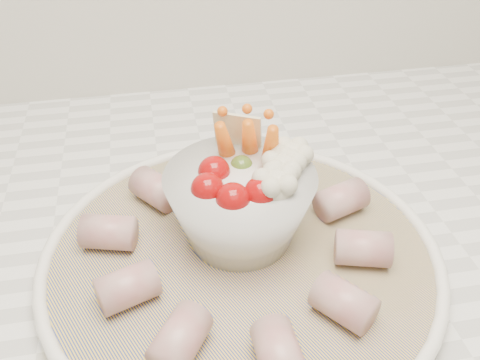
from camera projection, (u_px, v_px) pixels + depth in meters
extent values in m
cube|color=white|center=(321.00, 218.00, 0.59)|extent=(2.04, 0.62, 0.04)
cylinder|color=navy|center=(241.00, 259.00, 0.50)|extent=(0.49, 0.49, 0.01)
torus|color=white|center=(241.00, 254.00, 0.49)|extent=(0.37, 0.37, 0.01)
sphere|color=#93090A|center=(208.00, 189.00, 0.46)|extent=(0.03, 0.03, 0.03)
sphere|color=#93090A|center=(233.00, 199.00, 0.44)|extent=(0.03, 0.03, 0.03)
sphere|color=#93090A|center=(261.00, 193.00, 0.45)|extent=(0.03, 0.03, 0.03)
sphere|color=#93090A|center=(214.00, 172.00, 0.48)|extent=(0.03, 0.03, 0.03)
sphere|color=#456120|center=(242.00, 167.00, 0.49)|extent=(0.02, 0.02, 0.02)
cone|color=orange|center=(225.00, 147.00, 0.49)|extent=(0.04, 0.05, 0.07)
cone|color=orange|center=(250.00, 144.00, 0.50)|extent=(0.03, 0.05, 0.07)
cone|color=orange|center=(271.00, 150.00, 0.49)|extent=(0.03, 0.05, 0.07)
sphere|color=beige|center=(283.00, 172.00, 0.47)|extent=(0.03, 0.03, 0.03)
sphere|color=beige|center=(276.00, 188.00, 0.45)|extent=(0.03, 0.03, 0.03)
sphere|color=beige|center=(291.00, 160.00, 0.49)|extent=(0.03, 0.03, 0.03)
cube|color=beige|center=(238.00, 135.00, 0.50)|extent=(0.05, 0.03, 0.05)
cylinder|color=#A1494D|center=(363.00, 248.00, 0.48)|extent=(0.06, 0.04, 0.03)
cylinder|color=#A1494D|center=(341.00, 200.00, 0.53)|extent=(0.06, 0.05, 0.03)
cylinder|color=#A1494D|center=(286.00, 168.00, 0.58)|extent=(0.05, 0.06, 0.03)
cylinder|color=#A1494D|center=(219.00, 172.00, 0.57)|extent=(0.03, 0.05, 0.03)
cylinder|color=#A1494D|center=(156.00, 189.00, 0.55)|extent=(0.06, 0.06, 0.03)
cylinder|color=#A1494D|center=(109.00, 232.00, 0.49)|extent=(0.06, 0.04, 0.03)
cylinder|color=#A1494D|center=(127.00, 287.00, 0.44)|extent=(0.06, 0.05, 0.03)
cylinder|color=#A1494D|center=(180.00, 339.00, 0.40)|extent=(0.05, 0.06, 0.03)
cylinder|color=#A1494D|center=(279.00, 354.00, 0.39)|extent=(0.03, 0.05, 0.03)
cylinder|color=#A1494D|center=(344.00, 302.00, 0.43)|extent=(0.06, 0.06, 0.03)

